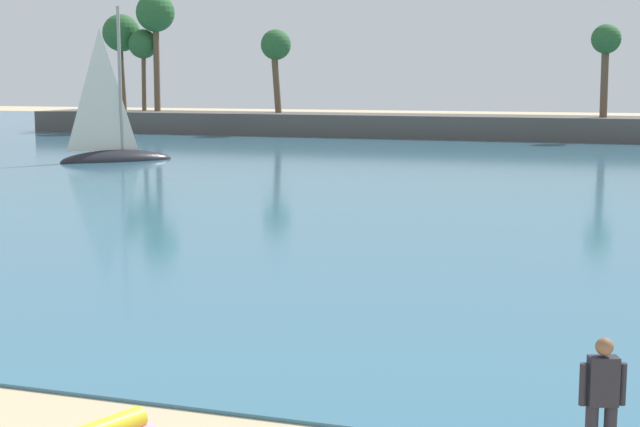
# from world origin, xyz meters

# --- Properties ---
(sea) EXTENTS (220.00, 101.20, 0.06)m
(sea) POSITION_xyz_m (0.00, 58.42, 0.03)
(sea) COLOR #386B84
(sea) RESTS_ON ground
(palm_headland) EXTENTS (86.67, 6.17, 11.98)m
(palm_headland) POSITION_xyz_m (0.58, 69.08, 2.69)
(palm_headland) COLOR #514C47
(palm_headland) RESTS_ON ground
(person_at_waterline) EXTENTS (0.52, 0.30, 1.67)m
(person_at_waterline) POSITION_xyz_m (6.21, 7.41, 0.89)
(person_at_waterline) COLOR #23232D
(person_at_waterline) RESTS_ON ground
(sailboat_near_shore) EXTENTS (5.70, 5.84, 9.10)m
(sailboat_near_shore) POSITION_xyz_m (-21.11, 42.11, 0.88)
(sailboat_near_shore) COLOR black
(sailboat_near_shore) RESTS_ON sea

